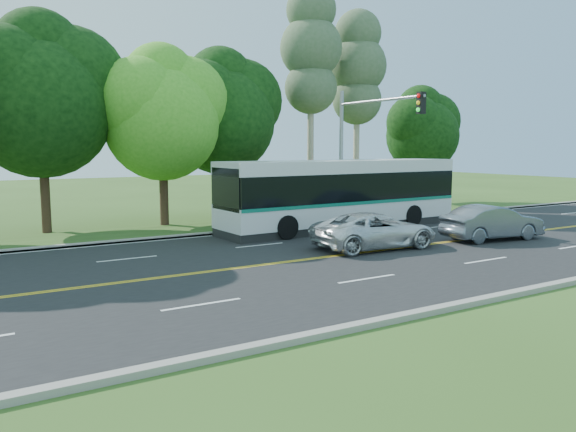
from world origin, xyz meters
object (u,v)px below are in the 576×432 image
suv (375,230)px  transit_bus (342,195)px  traffic_signal (364,135)px  sedan (492,223)px

suv → transit_bus: bearing=-18.7°
transit_bus → suv: size_ratio=2.52×
traffic_signal → transit_bus: traffic_signal is taller
transit_bus → suv: bearing=-115.0°
sedan → suv: 5.85m
sedan → transit_bus: bearing=37.6°
transit_bus → traffic_signal: bearing=-14.0°
traffic_signal → transit_bus: 3.19m
transit_bus → suv: (-2.17, -5.15, -0.96)m
traffic_signal → suv: 7.11m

